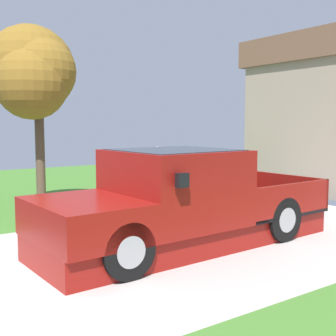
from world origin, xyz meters
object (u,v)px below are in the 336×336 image
object	(u,v)px
front_yard_tree	(33,74)
wheeled_trash_bin	(226,176)
handbag	(151,222)
person_with_hat	(157,182)
pickup_truck	(174,205)

from	to	relation	value
front_yard_tree	wheeled_trash_bin	bearing A→B (deg)	83.15
handbag	wheeled_trash_bin	distance (m)	4.64
handbag	wheeled_trash_bin	world-z (taller)	wheeled_trash_bin
front_yard_tree	person_with_hat	bearing A→B (deg)	30.12
handbag	wheeled_trash_bin	xyz separation A→B (m)	(-2.22, 4.04, 0.44)
pickup_truck	person_with_hat	xyz separation A→B (m)	(-1.51, 0.67, 0.18)
front_yard_tree	handbag	bearing A→B (deg)	25.45
person_with_hat	handbag	xyz separation A→B (m)	(0.12, -0.23, -0.79)
pickup_truck	wheeled_trash_bin	xyz separation A→B (m)	(-3.62, 4.48, -0.18)
handbag	person_with_hat	bearing A→B (deg)	117.19
wheeled_trash_bin	pickup_truck	bearing A→B (deg)	-51.06
wheeled_trash_bin	handbag	bearing A→B (deg)	-61.20
person_with_hat	handbag	size ratio (longest dim) A/B	4.35
person_with_hat	front_yard_tree	bearing A→B (deg)	-136.58
pickup_truck	person_with_hat	world-z (taller)	pickup_truck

